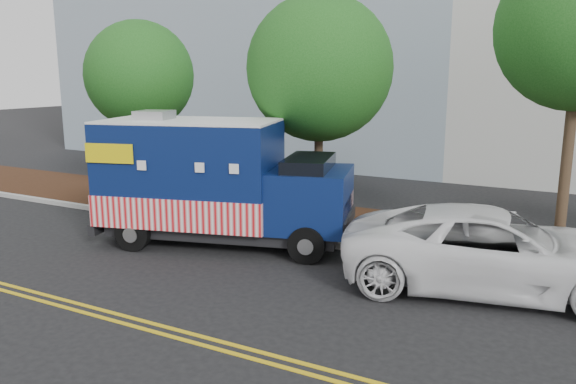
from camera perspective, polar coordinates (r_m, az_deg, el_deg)
The scene contains 10 objects.
ground at distance 14.56m, azimuth -3.22°, elevation -6.28°, with size 120.00×120.00×0.00m, color black.
curb at distance 15.69m, azimuth -0.57°, elevation -4.61°, with size 120.00×0.18×0.15m, color #9E9E99.
mulch_strip at distance 17.50m, azimuth 2.72°, elevation -2.88°, with size 120.00×4.00×0.15m, color black.
centerline_near at distance 11.25m, azimuth -15.32°, elevation -12.31°, with size 120.00×0.10×0.01m, color gold.
centerline_far at distance 11.09m, azimuth -16.22°, elevation -12.73°, with size 120.00×0.10×0.01m, color gold.
tree_a at distance 20.73m, azimuth -14.83°, elevation 11.36°, with size 3.79×3.79×6.38m.
tree_b at distance 16.76m, azimuth 3.22°, elevation 12.42°, with size 4.27×4.27×6.84m.
sign_post at distance 17.78m, azimuth -11.90°, elevation 0.84°, with size 0.06×0.06×2.40m, color #473828.
food_truck at distance 15.22m, azimuth -7.70°, elevation 0.74°, with size 7.18×4.16×3.58m.
white_car at distance 12.73m, azimuth 20.08°, elevation -5.58°, with size 2.90×6.28×1.75m, color white.
Camera 1 is at (7.20, -11.81, 4.54)m, focal length 35.00 mm.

